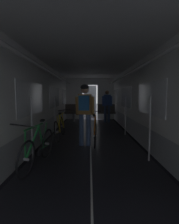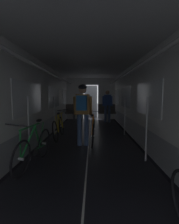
{
  "view_description": "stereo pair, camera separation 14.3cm",
  "coord_description": "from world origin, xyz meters",
  "px_view_note": "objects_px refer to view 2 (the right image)",
  "views": [
    {
      "loc": [
        -0.03,
        -1.68,
        1.42
      ],
      "look_at": [
        0.0,
        4.98,
        0.8
      ],
      "focal_mm": 28.5,
      "sensor_mm": 36.0,
      "label": 1
    },
    {
      "loc": [
        0.11,
        -1.68,
        1.42
      ],
      "look_at": [
        0.0,
        4.98,
        0.8
      ],
      "focal_mm": 28.5,
      "sensor_mm": 36.0,
      "label": 2
    }
  ],
  "objects_px": {
    "bicycle_green": "(34,148)",
    "person_cyclist_aisle": "(83,108)",
    "bicycle_orange_in_aisle": "(93,131)",
    "bench_seat_far_right": "(107,111)",
    "bench_seat_far_left": "(74,111)",
    "person_standing_near_bench": "(107,104)",
    "bicycle_yellow": "(59,127)"
  },
  "relations": [
    {
      "from": "bicycle_green",
      "to": "person_cyclist_aisle",
      "type": "relative_size",
      "value": 0.98
    },
    {
      "from": "bicycle_yellow",
      "to": "person_standing_near_bench",
      "type": "distance_m",
      "value": 4.12
    },
    {
      "from": "person_cyclist_aisle",
      "to": "bicycle_yellow",
      "type": "bearing_deg",
      "value": 135.21
    },
    {
      "from": "bench_seat_far_right",
      "to": "bicycle_yellow",
      "type": "relative_size",
      "value": 0.58
    },
    {
      "from": "bicycle_green",
      "to": "person_standing_near_bench",
      "type": "bearing_deg",
      "value": 71.72
    },
    {
      "from": "bench_seat_far_left",
      "to": "person_standing_near_bench",
      "type": "distance_m",
      "value": 1.89
    },
    {
      "from": "bench_seat_far_left",
      "to": "bicycle_yellow",
      "type": "xyz_separation_m",
      "value": [
        -0.1,
        -3.99,
        -0.19
      ]
    },
    {
      "from": "bicycle_green",
      "to": "bicycle_orange_in_aisle",
      "type": "distance_m",
      "value": 2.11
    },
    {
      "from": "bench_seat_far_right",
      "to": "person_standing_near_bench",
      "type": "height_order",
      "value": "person_standing_near_bench"
    },
    {
      "from": "bench_seat_far_right",
      "to": "person_cyclist_aisle",
      "type": "height_order",
      "value": "person_cyclist_aisle"
    },
    {
      "from": "bench_seat_far_right",
      "to": "person_cyclist_aisle",
      "type": "xyz_separation_m",
      "value": [
        -1.06,
        -4.82,
        0.5
      ]
    },
    {
      "from": "bench_seat_far_left",
      "to": "bicycle_green",
      "type": "height_order",
      "value": "bench_seat_far_left"
    },
    {
      "from": "bench_seat_far_left",
      "to": "person_cyclist_aisle",
      "type": "relative_size",
      "value": 0.57
    },
    {
      "from": "bench_seat_far_left",
      "to": "bench_seat_far_right",
      "type": "bearing_deg",
      "value": 0.0
    },
    {
      "from": "bench_seat_far_left",
      "to": "person_cyclist_aisle",
      "type": "height_order",
      "value": "person_cyclist_aisle"
    },
    {
      "from": "person_cyclist_aisle",
      "to": "bench_seat_far_right",
      "type": "bearing_deg",
      "value": 77.59
    },
    {
      "from": "bench_seat_far_right",
      "to": "bicycle_orange_in_aisle",
      "type": "relative_size",
      "value": 0.58
    },
    {
      "from": "bicycle_green",
      "to": "person_standing_near_bench",
      "type": "relative_size",
      "value": 1.0
    },
    {
      "from": "bicycle_yellow",
      "to": "person_cyclist_aisle",
      "type": "bearing_deg",
      "value": -44.79
    },
    {
      "from": "bench_seat_far_left",
      "to": "person_cyclist_aisle",
      "type": "distance_m",
      "value": 4.9
    },
    {
      "from": "bench_seat_far_right",
      "to": "bicycle_orange_in_aisle",
      "type": "bearing_deg",
      "value": -99.49
    },
    {
      "from": "bicycle_yellow",
      "to": "person_cyclist_aisle",
      "type": "distance_m",
      "value": 1.37
    },
    {
      "from": "bicycle_orange_in_aisle",
      "to": "bench_seat_far_left",
      "type": "bearing_deg",
      "value": 102.85
    },
    {
      "from": "bicycle_yellow",
      "to": "bicycle_orange_in_aisle",
      "type": "bearing_deg",
      "value": -26.49
    },
    {
      "from": "bench_seat_far_right",
      "to": "bicycle_yellow",
      "type": "height_order",
      "value": "bicycle_yellow"
    },
    {
      "from": "bench_seat_far_right",
      "to": "bicycle_yellow",
      "type": "xyz_separation_m",
      "value": [
        -1.9,
        -3.99,
        -0.19
      ]
    },
    {
      "from": "bench_seat_far_left",
      "to": "bicycle_yellow",
      "type": "bearing_deg",
      "value": -91.44
    },
    {
      "from": "bicycle_green",
      "to": "bicycle_orange_in_aisle",
      "type": "xyz_separation_m",
      "value": [
        1.19,
        1.75,
        0.0
      ]
    },
    {
      "from": "bench_seat_far_left",
      "to": "bicycle_green",
      "type": "xyz_separation_m",
      "value": [
        -0.15,
        -6.3,
        -0.19
      ]
    },
    {
      "from": "bicycle_green",
      "to": "person_cyclist_aisle",
      "type": "bearing_deg",
      "value": 58.88
    },
    {
      "from": "bench_seat_far_right",
      "to": "bicycle_yellow",
      "type": "bearing_deg",
      "value": -115.49
    },
    {
      "from": "person_cyclist_aisle",
      "to": "bench_seat_far_left",
      "type": "bearing_deg",
      "value": 98.72
    }
  ]
}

